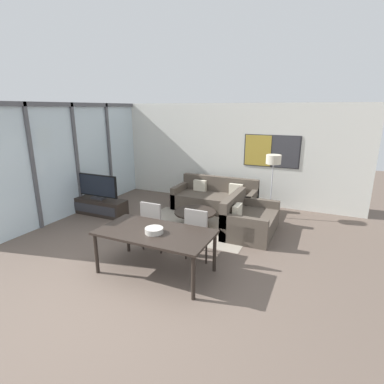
% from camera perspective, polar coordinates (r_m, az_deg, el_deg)
% --- Properties ---
extents(ground_plane, '(24.00, 24.00, 0.00)m').
position_cam_1_polar(ground_plane, '(4.91, -13.64, -17.76)').
color(ground_plane, brown).
extents(wall_back, '(7.46, 0.09, 2.80)m').
position_cam_1_polar(wall_back, '(8.71, 6.94, 7.28)').
color(wall_back, silver).
rests_on(wall_back, ground_plane).
extents(window_wall_left, '(0.07, 5.07, 2.80)m').
position_cam_1_polar(window_wall_left, '(8.25, -21.31, 6.73)').
color(window_wall_left, silver).
rests_on(window_wall_left, ground_plane).
extents(area_rug, '(2.62, 1.89, 0.01)m').
position_cam_1_polar(area_rug, '(7.07, 0.58, -6.44)').
color(area_rug, gray).
rests_on(area_rug, ground_plane).
extents(tv_console, '(1.52, 0.48, 0.41)m').
position_cam_1_polar(tv_console, '(8.14, -17.28, -2.63)').
color(tv_console, black).
rests_on(tv_console, ground_plane).
extents(television, '(1.21, 0.20, 0.64)m').
position_cam_1_polar(television, '(7.99, -17.58, 0.96)').
color(television, '#2D2D33').
rests_on(television, tv_console).
extents(sofa_main, '(2.18, 0.98, 0.84)m').
position_cam_1_polar(sofa_main, '(8.18, 4.50, -1.38)').
color(sofa_main, '#51473D').
rests_on(sofa_main, ground_plane).
extents(sofa_side, '(0.98, 1.47, 0.84)m').
position_cam_1_polar(sofa_side, '(6.73, 10.47, -5.42)').
color(sofa_side, '#51473D').
rests_on(sofa_side, ground_plane).
extents(coffee_table, '(0.97, 0.97, 0.36)m').
position_cam_1_polar(coffee_table, '(6.97, 0.58, -4.37)').
color(coffee_table, black).
rests_on(coffee_table, ground_plane).
extents(dining_table, '(1.88, 0.98, 0.74)m').
position_cam_1_polar(dining_table, '(4.97, -7.04, -8.12)').
color(dining_table, black).
rests_on(dining_table, ground_plane).
extents(dining_chair_left, '(0.46, 0.46, 0.98)m').
position_cam_1_polar(dining_chair_left, '(5.81, -7.17, -5.94)').
color(dining_chair_left, gray).
rests_on(dining_chair_left, ground_plane).
extents(dining_chair_centre, '(0.46, 0.46, 0.98)m').
position_cam_1_polar(dining_chair_centre, '(5.41, 1.25, -7.51)').
color(dining_chair_centre, gray).
rests_on(dining_chair_centre, ground_plane).
extents(fruit_bowl, '(0.30, 0.30, 0.09)m').
position_cam_1_polar(fruit_bowl, '(4.86, -7.23, -7.22)').
color(fruit_bowl, '#B7B2A8').
rests_on(fruit_bowl, dining_table).
extents(floor_lamp, '(0.36, 0.36, 1.59)m').
position_cam_1_polar(floor_lamp, '(7.52, 15.22, 5.13)').
color(floor_lamp, '#2D2D33').
rests_on(floor_lamp, ground_plane).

